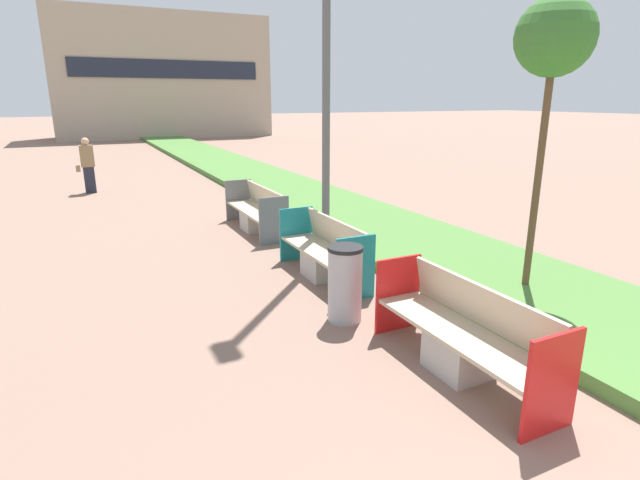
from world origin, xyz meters
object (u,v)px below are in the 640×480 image
pedestrian_walking (88,165)px  bench_red_frame (463,339)px  sapling_tree_near (554,42)px  bench_teal_frame (325,255)px  litter_bin (345,284)px  bench_grey_frame (257,213)px

pedestrian_walking → bench_red_frame: bearing=-76.7°
bench_red_frame → sapling_tree_near: bearing=28.3°
bench_teal_frame → sapling_tree_near: size_ratio=0.53×
litter_bin → pedestrian_walking: size_ratio=0.60×
bench_red_frame → bench_grey_frame: 6.51m
bench_teal_frame → bench_grey_frame: same height
sapling_tree_near → bench_grey_frame: bearing=113.4°
bench_red_frame → litter_bin: size_ratio=2.30×
bench_grey_frame → pedestrian_walking: size_ratio=1.43×
bench_grey_frame → sapling_tree_near: size_ratio=0.59×
bench_teal_frame → sapling_tree_near: sapling_tree_near is taller
bench_teal_frame → litter_bin: litter_bin is taller
bench_grey_frame → pedestrian_walking: (-3.08, 6.48, 0.46)m
bench_grey_frame → sapling_tree_near: bearing=-66.6°
bench_grey_frame → litter_bin: bearing=-95.8°
pedestrian_walking → sapling_tree_near: bearing=-65.5°
litter_bin → bench_grey_frame: bearing=84.2°
bench_red_frame → sapling_tree_near: (2.28, 1.23, 3.10)m
bench_red_frame → pedestrian_walking: bearing=103.3°
litter_bin → pedestrian_walking: bearing=102.8°
sapling_tree_near → pedestrian_walking: size_ratio=2.44×
bench_red_frame → pedestrian_walking: (-3.08, 12.99, 0.46)m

